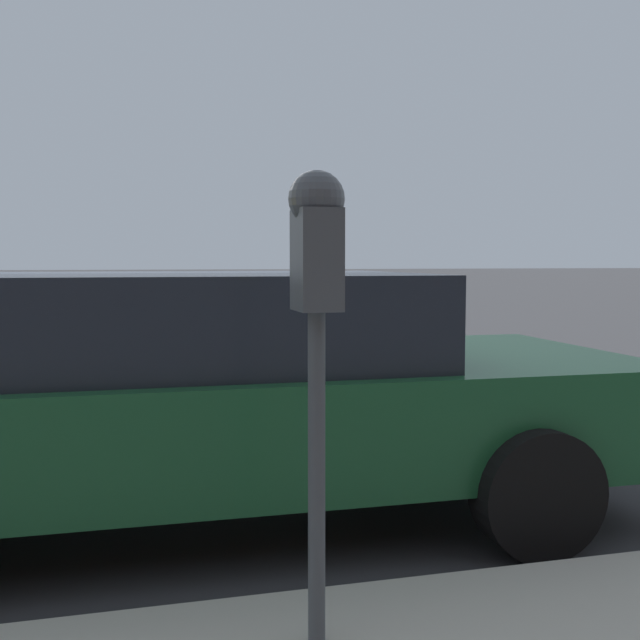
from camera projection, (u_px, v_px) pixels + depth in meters
ground_plane at (129, 478)px, 4.98m from camera, size 220.00×220.00×0.00m
parking_meter at (318, 285)px, 2.51m from camera, size 0.21×0.19×1.63m
car_green at (196, 388)px, 4.13m from camera, size 2.15×4.89×1.38m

